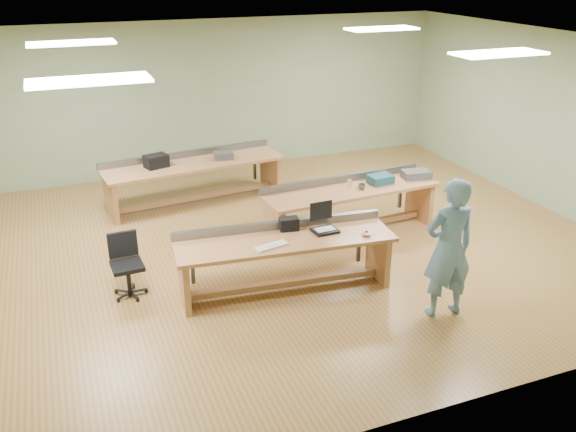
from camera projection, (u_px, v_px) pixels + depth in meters
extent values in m
plane|color=olive|center=(275.00, 247.00, 9.34)|extent=(10.00, 10.00, 0.00)
plane|color=silver|center=(273.00, 46.00, 8.16)|extent=(10.00, 10.00, 0.00)
cube|color=gray|center=(205.00, 97.00, 12.17)|extent=(10.00, 0.04, 3.00)
cube|color=gray|center=(432.00, 280.00, 5.33)|extent=(10.00, 0.04, 3.00)
cube|color=gray|center=(548.00, 121.00, 10.42)|extent=(0.04, 8.00, 3.00)
cube|color=white|center=(89.00, 81.00, 6.05)|extent=(1.20, 0.50, 0.03)
cube|color=white|center=(71.00, 43.00, 8.62)|extent=(1.20, 0.50, 0.03)
cube|color=white|center=(499.00, 53.00, 7.72)|extent=(1.20, 0.50, 0.03)
cube|color=white|center=(382.00, 29.00, 10.29)|extent=(1.20, 0.50, 0.03)
cube|color=#B37B4B|center=(285.00, 241.00, 7.85)|extent=(2.91, 1.03, 0.05)
cube|color=#B37B4B|center=(184.00, 280.00, 7.67)|extent=(0.14, 0.66, 0.70)
cube|color=#B37B4B|center=(378.00, 254.00, 8.33)|extent=(0.14, 0.66, 0.70)
cube|color=#B37B4B|center=(285.00, 283.00, 8.10)|extent=(2.55, 0.34, 0.08)
cube|color=#5A5D62|center=(278.00, 225.00, 8.12)|extent=(2.84, 0.35, 0.11)
cube|color=#B37B4B|center=(352.00, 190.00, 9.55)|extent=(2.91, 0.95, 0.05)
cube|color=#B37B4B|center=(274.00, 227.00, 9.18)|extent=(0.12, 0.67, 0.70)
cube|color=#B37B4B|center=(419.00, 199.00, 10.21)|extent=(0.12, 0.67, 0.70)
cube|color=#B37B4B|center=(350.00, 226.00, 9.79)|extent=(2.56, 0.27, 0.08)
cube|color=#5A5D62|center=(341.00, 179.00, 9.80)|extent=(2.86, 0.27, 0.11)
cube|color=#B37B4B|center=(194.00, 164.00, 10.73)|extent=(3.27, 1.20, 0.05)
cube|color=#B37B4B|center=(111.00, 198.00, 10.24)|extent=(0.16, 0.76, 0.70)
cube|color=#B37B4B|center=(270.00, 171.00, 11.52)|extent=(0.16, 0.76, 0.70)
cube|color=#B37B4B|center=(196.00, 197.00, 10.98)|extent=(2.89, 0.42, 0.08)
cube|color=#5A5D62|center=(187.00, 154.00, 11.01)|extent=(3.18, 0.44, 0.11)
imported|color=#6A8FAD|center=(449.00, 248.00, 7.28)|extent=(0.68, 0.47, 1.78)
cube|color=black|center=(325.00, 231.00, 8.04)|extent=(0.34, 0.28, 0.04)
cube|color=black|center=(321.00, 211.00, 8.06)|extent=(0.32, 0.03, 0.25)
cube|color=beige|center=(271.00, 246.00, 7.62)|extent=(0.45, 0.23, 0.02)
ellipsoid|color=white|center=(367.00, 233.00, 7.94)|extent=(0.13, 0.16, 0.06)
cube|color=black|center=(289.00, 224.00, 8.08)|extent=(0.27, 0.20, 0.17)
cylinder|color=black|center=(129.00, 281.00, 7.93)|extent=(0.06, 0.06, 0.41)
cube|color=black|center=(127.00, 266.00, 7.84)|extent=(0.41, 0.41, 0.06)
cube|color=black|center=(123.00, 244.00, 7.91)|extent=(0.38, 0.07, 0.36)
cylinder|color=black|center=(130.00, 293.00, 8.00)|extent=(0.47, 0.47, 0.06)
cube|color=#163F47|center=(380.00, 179.00, 9.75)|extent=(0.40, 0.32, 0.13)
cube|color=#3C3B3E|center=(416.00, 174.00, 9.98)|extent=(0.49, 0.35, 0.12)
imported|color=#3C3B3E|center=(362.00, 187.00, 9.50)|extent=(0.14, 0.14, 0.09)
cylinder|color=silver|center=(349.00, 184.00, 9.57)|extent=(0.08, 0.08, 0.12)
cube|color=black|center=(156.00, 161.00, 10.46)|extent=(0.44, 0.36, 0.22)
cube|color=#3C3B3E|center=(223.00, 155.00, 10.90)|extent=(0.35, 0.28, 0.13)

